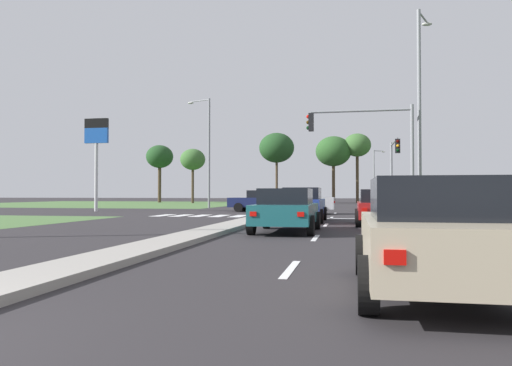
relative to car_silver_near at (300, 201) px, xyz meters
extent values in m
plane|color=#282628|center=(-1.38, 1.71, -0.81)|extent=(200.00, 200.00, 0.00)
cube|color=#476B38|center=(-26.88, 26.21, -0.80)|extent=(35.00, 35.00, 0.01)
cube|color=gray|center=(-1.38, -17.29, -0.74)|extent=(1.20, 22.00, 0.14)
cube|color=gray|center=(-1.38, 26.71, -0.74)|extent=(1.20, 36.00, 0.14)
cube|color=silver|center=(2.12, -22.49, -0.80)|extent=(0.14, 2.00, 0.01)
cube|color=silver|center=(2.12, -16.49, -0.80)|extent=(0.14, 2.00, 0.01)
cube|color=silver|center=(2.12, -10.49, -0.80)|extent=(0.14, 2.00, 0.01)
cube|color=silver|center=(2.12, -4.49, -0.80)|extent=(0.14, 2.00, 0.01)
cube|color=silver|center=(2.12, 1.51, -0.80)|extent=(0.14, 2.00, 0.01)
cube|color=silver|center=(5.47, -16.29, -0.80)|extent=(0.14, 24.00, 0.01)
cube|color=silver|center=(2.42, -5.29, -0.80)|extent=(6.40, 0.50, 0.01)
cube|color=silver|center=(-7.78, -3.49, -0.80)|extent=(0.70, 2.80, 0.01)
cube|color=silver|center=(-6.63, -3.49, -0.80)|extent=(0.70, 2.80, 0.01)
cube|color=silver|center=(-5.48, -3.49, -0.80)|extent=(0.70, 2.80, 0.01)
cube|color=silver|center=(-4.33, -3.49, -0.80)|extent=(0.70, 2.80, 0.01)
cube|color=silver|center=(-3.18, -3.49, -0.80)|extent=(0.70, 2.80, 0.01)
cube|color=#B7B7BC|center=(-0.03, 0.00, -0.11)|extent=(4.27, 1.73, 0.75)
cube|color=black|center=(0.12, 0.00, 0.52)|extent=(1.97, 1.52, 0.52)
cube|color=red|center=(2.12, -0.66, -0.04)|extent=(0.04, 0.20, 0.14)
cube|color=red|center=(2.12, 0.66, -0.04)|extent=(0.04, 0.20, 0.14)
cylinder|color=black|center=(-1.40, -0.87, -0.49)|extent=(0.64, 0.22, 0.64)
cylinder|color=black|center=(-1.40, 0.87, -0.49)|extent=(0.64, 0.22, 0.64)
cylinder|color=black|center=(1.34, -0.87, -0.49)|extent=(0.64, 0.22, 0.64)
cylinder|color=black|center=(1.34, 0.87, -0.49)|extent=(0.64, 0.22, 0.64)
cube|color=#A31919|center=(4.31, -10.31, -0.17)|extent=(1.79, 4.28, 0.63)
cube|color=black|center=(4.31, -10.46, 0.40)|extent=(1.57, 1.97, 0.52)
cube|color=red|center=(3.63, -12.47, -0.11)|extent=(0.20, 0.04, 0.14)
cube|color=red|center=(4.99, -12.47, -0.11)|extent=(0.20, 0.04, 0.14)
cylinder|color=black|center=(3.41, -8.94, -0.49)|extent=(0.22, 0.64, 0.64)
cylinder|color=black|center=(5.20, -8.94, -0.49)|extent=(0.22, 0.64, 0.64)
cylinder|color=black|center=(3.41, -11.68, -0.49)|extent=(0.22, 0.64, 0.64)
cylinder|color=black|center=(5.20, -11.68, -0.49)|extent=(0.22, 0.64, 0.64)
cube|color=#19565B|center=(0.99, -14.39, -0.17)|extent=(1.86, 4.43, 0.63)
cube|color=black|center=(0.99, -14.54, 0.40)|extent=(1.64, 2.04, 0.52)
cube|color=red|center=(0.29, -16.62, -0.11)|extent=(0.20, 0.04, 0.14)
cube|color=red|center=(1.70, -16.62, -0.11)|extent=(0.20, 0.04, 0.14)
cylinder|color=black|center=(0.06, -12.97, -0.49)|extent=(0.22, 0.64, 0.64)
cylinder|color=black|center=(1.92, -12.97, -0.49)|extent=(0.22, 0.64, 0.64)
cylinder|color=black|center=(0.06, -15.81, -0.49)|extent=(0.22, 0.64, 0.64)
cylinder|color=black|center=(1.92, -15.81, -0.49)|extent=(0.22, 0.64, 0.64)
cube|color=#161E47|center=(-3.18, 3.55, -0.15)|extent=(4.57, 1.79, 0.68)
cube|color=black|center=(-3.03, 3.55, 0.45)|extent=(2.10, 1.58, 0.52)
cube|color=red|center=(-0.87, 2.87, -0.08)|extent=(0.04, 0.20, 0.14)
cube|color=red|center=(-0.87, 4.23, -0.08)|extent=(0.04, 0.20, 0.14)
cylinder|color=black|center=(-4.64, 2.65, -0.49)|extent=(0.64, 0.22, 0.64)
cylinder|color=black|center=(-4.64, 4.45, -0.49)|extent=(0.64, 0.22, 0.64)
cylinder|color=black|center=(-1.71, 2.65, -0.49)|extent=(0.64, 0.22, 0.64)
cylinder|color=black|center=(-1.71, 4.45, -0.49)|extent=(0.64, 0.22, 0.64)
cube|color=maroon|center=(-3.54, 27.36, -0.17)|extent=(1.78, 4.57, 0.63)
cube|color=black|center=(-3.54, 27.51, 0.40)|extent=(1.56, 2.10, 0.52)
cube|color=red|center=(-2.87, 29.67, -0.11)|extent=(0.20, 0.04, 0.14)
cube|color=red|center=(-4.22, 29.67, -0.11)|extent=(0.20, 0.04, 0.14)
cylinder|color=black|center=(-2.65, 25.90, -0.49)|extent=(0.22, 0.64, 0.64)
cylinder|color=black|center=(-4.43, 25.90, -0.49)|extent=(0.22, 0.64, 0.64)
cylinder|color=black|center=(-2.65, 28.83, -0.49)|extent=(0.22, 0.64, 0.64)
cylinder|color=black|center=(-4.43, 28.83, -0.49)|extent=(0.22, 0.64, 0.64)
cube|color=navy|center=(0.96, -8.32, -0.12)|extent=(1.80, 4.57, 0.73)
cube|color=black|center=(0.96, -8.47, 0.50)|extent=(1.58, 2.10, 0.52)
cube|color=red|center=(0.28, -10.62, -0.05)|extent=(0.20, 0.04, 0.14)
cube|color=red|center=(1.64, -10.62, -0.05)|extent=(0.20, 0.04, 0.14)
cylinder|color=black|center=(0.06, -6.85, -0.49)|extent=(0.22, 0.64, 0.64)
cylinder|color=black|center=(1.86, -6.85, -0.49)|extent=(0.22, 0.64, 0.64)
cylinder|color=black|center=(0.06, -9.78, -0.49)|extent=(0.22, 0.64, 0.64)
cylinder|color=black|center=(1.86, -9.78, -0.49)|extent=(0.22, 0.64, 0.64)
cube|color=#BCAD8E|center=(4.22, -24.15, -0.15)|extent=(1.79, 4.10, 0.66)
cube|color=black|center=(4.22, -24.30, 0.44)|extent=(1.58, 1.89, 0.52)
cube|color=red|center=(3.54, -26.22, -0.09)|extent=(0.20, 0.04, 0.14)
cylinder|color=black|center=(3.32, -22.84, -0.49)|extent=(0.22, 0.64, 0.64)
cylinder|color=black|center=(5.11, -22.84, -0.49)|extent=(0.22, 0.64, 0.64)
cylinder|color=black|center=(3.32, -25.47, -0.49)|extent=(0.22, 0.64, 0.64)
cylinder|color=gray|center=(6.22, -4.89, 2.12)|extent=(0.18, 0.18, 5.86)
cylinder|color=gray|center=(3.65, -4.89, 4.80)|extent=(5.14, 0.12, 0.12)
cube|color=black|center=(1.08, -4.89, 4.28)|extent=(0.26, 0.32, 0.95)
sphere|color=red|center=(0.92, -4.89, 4.58)|extent=(0.20, 0.20, 0.20)
sphere|color=#3A2405|center=(0.92, -4.89, 4.28)|extent=(0.20, 0.20, 0.20)
sphere|color=black|center=(0.92, -4.89, 3.98)|extent=(0.20, 0.20, 0.20)
cylinder|color=gray|center=(6.22, 8.31, 1.82)|extent=(0.18, 0.18, 5.26)
cylinder|color=gray|center=(6.22, 5.67, 4.20)|extent=(0.12, 5.28, 0.12)
cube|color=black|center=(6.22, 3.03, 3.67)|extent=(0.32, 0.26, 0.95)
sphere|color=#360503|center=(6.22, 2.87, 3.97)|extent=(0.20, 0.20, 0.20)
sphere|color=orange|center=(6.22, 2.87, 3.67)|extent=(0.20, 0.20, 0.20)
sphere|color=black|center=(6.22, 2.87, 3.37)|extent=(0.20, 0.20, 0.20)
cylinder|color=gray|center=(6.62, -4.55, 4.61)|extent=(0.20, 0.20, 10.84)
cylinder|color=gray|center=(6.95, -3.67, 9.93)|extent=(0.76, 1.80, 0.10)
ellipsoid|color=#B2B2A8|center=(7.29, -2.78, 9.83)|extent=(0.56, 0.28, 0.20)
cylinder|color=gray|center=(-9.38, 11.43, 4.13)|extent=(0.20, 0.20, 9.87)
cylinder|color=gray|center=(-10.38, 11.81, 8.96)|extent=(2.03, 0.86, 0.10)
ellipsoid|color=#B2B2A8|center=(-11.38, 12.20, 8.86)|extent=(0.56, 0.28, 0.20)
cylinder|color=gray|center=(6.62, 46.85, 3.20)|extent=(0.20, 0.20, 8.02)
cylinder|color=gray|center=(7.38, 47.43, 7.11)|extent=(1.59, 1.25, 0.10)
ellipsoid|color=#B2B2A8|center=(8.14, 48.02, 7.01)|extent=(0.56, 0.28, 0.20)
cylinder|color=#4C4C4C|center=(-1.58, 15.49, -0.31)|extent=(0.16, 0.16, 0.72)
cylinder|color=maroon|center=(-1.58, 15.49, 0.43)|extent=(0.34, 0.34, 0.75)
sphere|color=tan|center=(-1.58, 15.49, 0.91)|extent=(0.21, 0.21, 0.21)
cylinder|color=silver|center=(-15.10, 1.89, 1.68)|extent=(0.24, 0.24, 4.98)
cube|color=#194CA5|center=(-15.10, 1.89, 4.72)|extent=(1.80, 0.24, 1.10)
cube|color=black|center=(-15.10, 1.89, 5.62)|extent=(1.80, 0.24, 0.70)
cylinder|color=#423323|center=(-23.96, 35.67, 1.97)|extent=(0.47, 0.47, 5.55)
ellipsoid|color=#1E421E|center=(-23.96, 35.67, 5.81)|extent=(3.88, 3.88, 3.30)
cylinder|color=#423323|center=(-17.73, 31.95, 1.67)|extent=(0.34, 0.34, 4.95)
ellipsoid|color=#38602D|center=(-17.73, 31.95, 5.07)|extent=(3.35, 3.35, 2.85)
cylinder|color=#423323|center=(-6.49, 33.01, 2.22)|extent=(0.32, 0.32, 6.06)
ellipsoid|color=#1E421E|center=(-6.49, 33.01, 6.53)|extent=(4.63, 4.63, 3.93)
cylinder|color=#423323|center=(4.00, 37.66, 2.65)|extent=(0.40, 0.40, 6.92)
ellipsoid|color=#38602D|center=(4.00, 37.66, 7.14)|extent=(3.75, 3.75, 3.18)
cylinder|color=#423323|center=(0.77, 37.42, 2.08)|extent=(0.43, 0.43, 5.78)
ellipsoid|color=#285123|center=(0.77, 37.42, 6.32)|extent=(4.89, 4.89, 4.15)
camera|label=1|loc=(3.14, -30.88, 0.50)|focal=34.38mm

